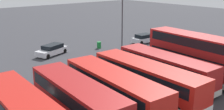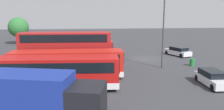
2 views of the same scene
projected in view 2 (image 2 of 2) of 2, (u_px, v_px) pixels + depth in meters
name	position (u px, v px, depth m)	size (l,w,h in m)	color
ground_plane	(145.00, 59.00, 32.96)	(140.00, 140.00, 0.00)	#38383D
bus_single_deck_near_end	(58.00, 72.00, 19.27)	(3.31, 10.91, 2.95)	#B71411
bus_single_deck_second	(68.00, 63.00, 22.59)	(2.75, 11.52, 2.95)	red
bus_double_decker_third	(66.00, 50.00, 25.96)	(3.15, 10.72, 4.55)	#A51919
bus_single_deck_fourth	(74.00, 51.00, 29.83)	(2.94, 10.77, 2.95)	#A51919
bus_single_deck_fifth	(70.00, 48.00, 33.13)	(2.77, 11.56, 2.95)	red
bus_single_deck_sixth	(72.00, 44.00, 36.73)	(3.31, 11.10, 2.95)	red
bus_single_deck_seventh	(74.00, 42.00, 39.97)	(3.17, 10.43, 2.95)	#A51919
bus_single_deck_far_end	(75.00, 40.00, 43.77)	(2.89, 11.23, 2.95)	red
box_truck_blue	(40.00, 98.00, 13.08)	(4.20, 7.88, 3.20)	navy
car_hatchback_silver	(213.00, 78.00, 20.59)	(4.27, 1.96, 1.43)	silver
car_small_green	(178.00, 51.00, 35.41)	(4.88, 3.25, 1.43)	silver
lamp_post_tall	(164.00, 26.00, 26.32)	(0.70, 0.30, 9.21)	#38383D
waste_bin_yellow	(192.00, 62.00, 28.39)	(0.60, 0.60, 0.95)	#197F33
tree_midleft	(18.00, 27.00, 48.43)	(4.43, 4.43, 5.98)	#4C3823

